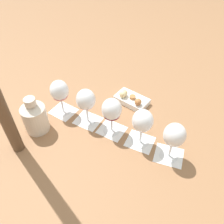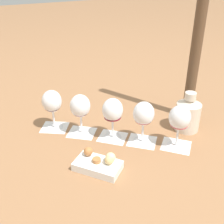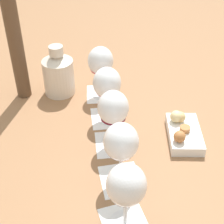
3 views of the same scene
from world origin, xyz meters
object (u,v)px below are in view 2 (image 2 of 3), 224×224
(wine_glass_0, at_px, (180,120))
(wine_glass_2, at_px, (113,112))
(snack_dish, at_px, (99,164))
(umbrella_pole, at_px, (201,20))
(wine_glass_3, at_px, (80,108))
(wine_glass_4, at_px, (52,103))
(wine_glass_1, at_px, (144,116))
(ceramic_vase, at_px, (188,114))

(wine_glass_0, relative_size, wine_glass_2, 1.00)
(snack_dish, bearing_deg, wine_glass_2, -131.21)
(wine_glass_0, bearing_deg, umbrella_pole, -139.12)
(wine_glass_2, xyz_separation_m, umbrella_pole, (-0.38, -0.00, 0.30))
(snack_dish, bearing_deg, wine_glass_3, -97.38)
(wine_glass_4, bearing_deg, wine_glass_3, 134.19)
(wine_glass_1, bearing_deg, wine_glass_2, -41.87)
(wine_glass_4, bearing_deg, snack_dish, 99.87)
(wine_glass_4, distance_m, snack_dish, 0.34)
(ceramic_vase, height_order, umbrella_pole, umbrella_pole)
(wine_glass_0, relative_size, umbrella_pole, 0.20)
(wine_glass_3, distance_m, snack_dish, 0.26)
(ceramic_vase, relative_size, snack_dish, 0.95)
(ceramic_vase, distance_m, snack_dish, 0.44)
(umbrella_pole, bearing_deg, wine_glass_4, -17.09)
(wine_glass_4, relative_size, ceramic_vase, 1.01)
(wine_glass_0, relative_size, wine_glass_3, 1.00)
(wine_glass_1, bearing_deg, umbrella_pole, -164.44)
(wine_glass_0, height_order, ceramic_vase, wine_glass_0)
(wine_glass_1, distance_m, wine_glass_2, 0.12)
(wine_glass_3, distance_m, wine_glass_4, 0.12)
(wine_glass_3, xyz_separation_m, ceramic_vase, (-0.40, 0.17, -0.04))
(wine_glass_2, relative_size, ceramic_vase, 1.01)
(snack_dish, bearing_deg, wine_glass_4, -80.13)
(wine_glass_2, relative_size, wine_glass_3, 1.00)
(wine_glass_0, distance_m, umbrella_pole, 0.39)
(wine_glass_3, distance_m, umbrella_pole, 0.57)
(wine_glass_0, bearing_deg, wine_glass_2, -40.82)
(ceramic_vase, bearing_deg, wine_glass_1, -1.24)
(wine_glass_1, bearing_deg, wine_glass_4, -42.87)
(ceramic_vase, height_order, snack_dish, ceramic_vase)
(wine_glass_0, xyz_separation_m, wine_glass_3, (0.29, -0.25, -0.00))
(wine_glass_0, relative_size, snack_dish, 0.96)
(wine_glass_2, bearing_deg, wine_glass_1, 138.13)
(wine_glass_1, bearing_deg, ceramic_vase, 178.76)
(wine_glass_0, distance_m, wine_glass_2, 0.25)
(wine_glass_3, relative_size, ceramic_vase, 1.01)
(wine_glass_4, xyz_separation_m, snack_dish, (-0.06, 0.32, -0.09))
(umbrella_pole, bearing_deg, wine_glass_1, 15.56)
(wine_glass_0, bearing_deg, ceramic_vase, -145.04)
(wine_glass_3, relative_size, umbrella_pole, 0.20)
(wine_glass_0, bearing_deg, snack_dish, -2.29)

